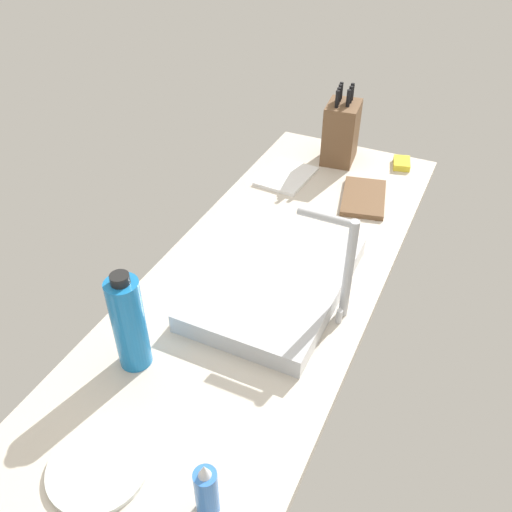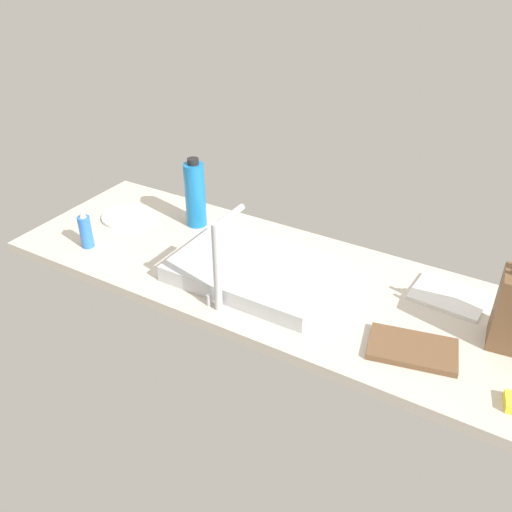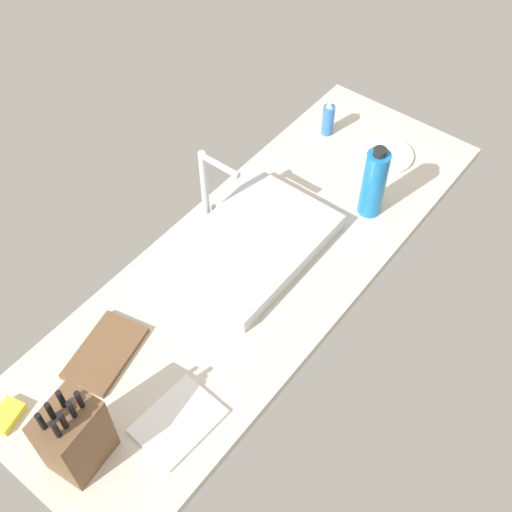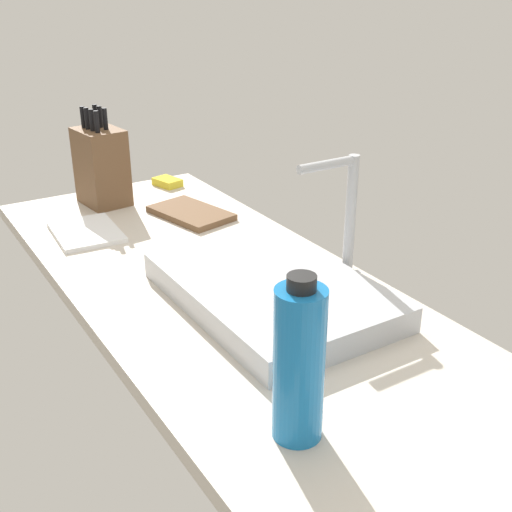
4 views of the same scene
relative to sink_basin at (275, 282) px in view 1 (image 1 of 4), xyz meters
The scene contains 10 objects.
countertop_slab 6.88cm from the sink_basin, 115.08° to the right, with size 183.06×63.22×3.50cm, color beige.
sink_basin is the anchor object (origin of this frame).
faucet 23.47cm from the sink_basin, 86.70° to the left, with size 5.50×15.37×29.57cm.
knife_block 80.37cm from the sink_basin, behind, with size 16.13×13.21×28.85cm.
cutting_board 56.40cm from the sink_basin, behind, with size 23.90×14.33×1.80cm, color brown.
soap_bottle 63.55cm from the sink_basin, 12.24° to the left, with size 4.45×4.45×14.74cm.
water_bottle 43.88cm from the sink_basin, 27.94° to the right, with size 7.73×7.73×27.04cm.
dinner_plate 65.29cm from the sink_basin, ahead, with size 20.33×20.33×1.20cm, color silver.
dish_towel 61.98cm from the sink_basin, 160.06° to the right, with size 21.87×16.34×1.20cm, color white.
dish_sponge 86.34cm from the sink_basin, 169.93° to the left, with size 9.00×6.00×2.40cm, color yellow.
Camera 1 is at (105.65, 47.72, 104.12)cm, focal length 37.84 mm.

